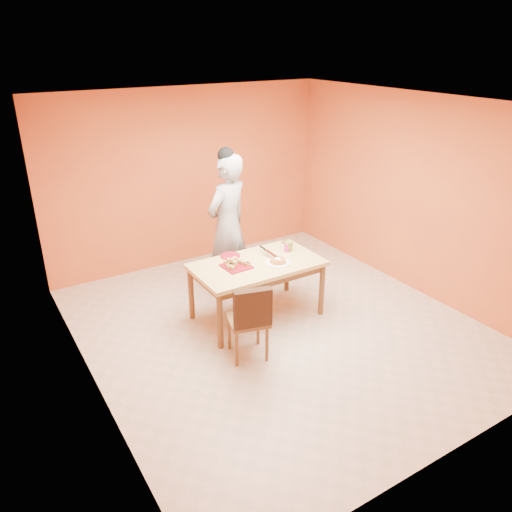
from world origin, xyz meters
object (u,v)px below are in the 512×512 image
dining_table (257,270)px  pastry_platter (236,266)px  egg_ornament (288,246)px  checker_tin (286,242)px  sponge_cake (278,261)px  person (228,225)px  red_dinner_plate (230,256)px  dining_chair (249,319)px  magenta_glass (287,247)px

dining_table → pastry_platter: (-0.28, 0.03, 0.10)m
egg_ornament → checker_tin: 0.28m
pastry_platter → sponge_cake: (0.50, -0.17, 0.02)m
dining_table → person: person is taller
dining_table → person: size_ratio=0.81×
pastry_platter → red_dinner_plate: bearing=73.7°
dining_table → sponge_cake: (0.22, -0.14, 0.13)m
dining_chair → pastry_platter: bearing=85.5°
dining_chair → magenta_glass: bearing=52.2°
dining_chair → egg_ornament: 1.40m
pastry_platter → egg_ornament: 0.83m
red_dinner_plate → egg_ornament: egg_ornament is taller
sponge_cake → magenta_glass: bearing=38.5°
pastry_platter → egg_ornament: size_ratio=2.07×
dining_chair → magenta_glass: dining_chair is taller
dining_table → magenta_glass: bearing=11.1°
pastry_platter → egg_ornament: (0.83, 0.07, 0.07)m
dining_chair → red_dinner_plate: 1.14m
red_dinner_plate → magenta_glass: (0.71, -0.25, 0.05)m
egg_ornament → dining_chair: bearing=-144.5°
dining_table → sponge_cake: sponge_cake is taller
pastry_platter → magenta_glass: magenta_glass is taller
red_dinner_plate → sponge_cake: sponge_cake is taller
sponge_cake → checker_tin: sponge_cake is taller
person → egg_ornament: size_ratio=12.94×
checker_tin → magenta_glass: bearing=-122.1°
dining_table → pastry_platter: bearing=173.9°
checker_tin → egg_ornament: bearing=-118.0°
person → egg_ornament: 0.90m
magenta_glass → checker_tin: magenta_glass is taller
person → pastry_platter: size_ratio=6.25×
magenta_glass → egg_ornament: bearing=4.7°
sponge_cake → checker_tin: size_ratio=1.78×
sponge_cake → magenta_glass: size_ratio=1.80×
pastry_platter → sponge_cake: 0.53m
pastry_platter → checker_tin: 1.01m
person → sponge_cake: person is taller
pastry_platter → dining_chair: bearing=-109.8°
dining_chair → checker_tin: (1.22, 1.05, 0.29)m
checker_tin → red_dinner_plate: bearing=180.0°
pastry_platter → magenta_glass: (0.80, 0.07, 0.05)m
person → dining_table: bearing=65.7°
dining_chair → person: 1.71m
dining_chair → egg_ornament: bearing=51.7°
person → egg_ornament: bearing=103.6°
person → pastry_platter: person is taller
pastry_platter → red_dinner_plate: (0.09, 0.32, -0.00)m
dining_chair → sponge_cake: (0.76, 0.55, 0.31)m
egg_ornament → checker_tin: bearing=61.1°
sponge_cake → checker_tin: 0.68m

